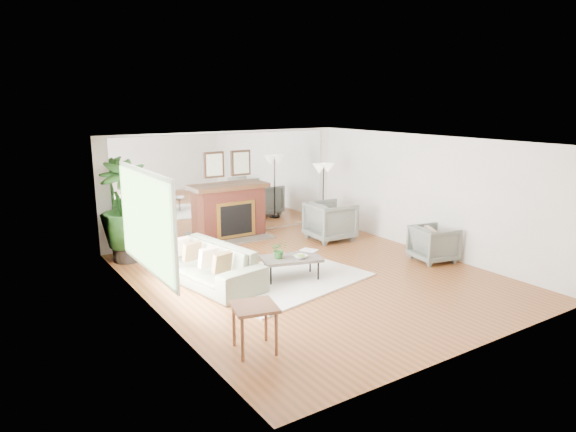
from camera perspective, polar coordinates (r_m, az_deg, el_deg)
ground at (r=9.65m, az=2.77°, el=-6.66°), size 7.00×7.00×0.00m
wall_left at (r=7.97m, az=-14.85°, el=-1.88°), size 0.02×7.00×2.50m
wall_right at (r=11.29m, az=15.24°, el=2.34°), size 0.02×7.00×2.50m
wall_back at (r=12.25m, az=-6.79°, el=3.48°), size 6.00×0.02×2.50m
mirror_panel at (r=12.23m, az=-6.74°, el=3.47°), size 5.40×0.04×2.40m
window_panel at (r=8.33m, az=-15.57°, el=-0.59°), size 0.04×2.40×1.50m
fireplace at (r=12.16m, az=-6.23°, el=0.59°), size 1.85×0.83×2.05m
area_rug at (r=9.40m, az=-0.60°, el=-7.08°), size 3.25×2.61×0.03m
coffee_table at (r=9.33m, az=0.36°, el=-4.81°), size 1.19×0.89×0.43m
sofa at (r=9.30m, az=-9.09°, el=-5.32°), size 1.35×2.50×0.69m
armchair_back at (r=12.01m, az=4.73°, el=-0.55°), size 1.05×1.03×0.90m
armchair_front at (r=10.82m, az=15.89°, el=-2.96°), size 0.93×0.91×0.73m
side_table at (r=6.74m, az=-3.75°, el=-10.67°), size 0.67×0.67×0.63m
potted_ficus at (r=10.77m, az=-17.66°, el=0.83°), size 1.04×1.04×2.04m
floor_lamp at (r=12.28m, az=3.97°, el=4.65°), size 0.56×0.31×1.74m
tabletop_plant at (r=9.21m, az=-1.00°, el=-3.76°), size 0.34×0.31×0.32m
fruit_bowl at (r=9.26m, az=1.39°, el=-4.53°), size 0.28×0.28×0.06m
book at (r=9.60m, az=2.03°, el=-4.00°), size 0.32×0.36×0.02m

